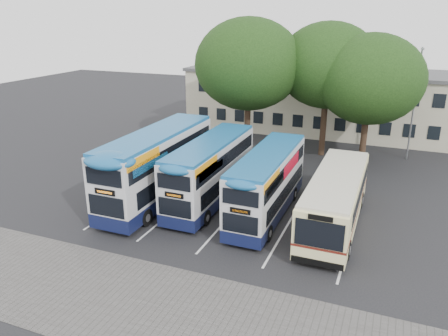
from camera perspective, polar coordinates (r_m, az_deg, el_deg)
The scene contains 12 objects.
ground at distance 21.80m, azimuth 6.08°, elevation -12.40°, with size 120.00×120.00×0.00m, color black.
paving_strip at distance 18.55m, azimuth -4.80°, elevation -18.80°, with size 40.00×6.00×0.01m, color #595654.
bay_lines at distance 27.00m, azimuth 1.37°, elevation -5.65°, with size 14.12×11.00×0.01m.
depot_building at distance 45.90m, azimuth 15.76°, elevation 8.34°, with size 32.40×8.40×6.20m.
lamp_post at distance 38.42m, azimuth 23.69°, elevation 8.31°, with size 0.25×1.05×9.06m.
tree_left at distance 36.11m, azimuth 3.21°, elevation 13.37°, with size 8.68×8.68×11.34m.
tree_mid at distance 37.04m, azimuth 13.43°, elevation 12.89°, with size 8.13×8.13×11.00m.
tree_right at distance 35.66m, azimuth 18.56°, elevation 10.94°, with size 8.13×8.13×10.24m.
bus_dd_left at distance 28.08m, azimuth -8.61°, elevation 0.66°, with size 2.66×10.95×4.57m.
bus_dd_mid at distance 27.57m, azimuth -1.71°, elevation -0.08°, with size 2.37×9.76×4.07m.
bus_dd_right at distance 25.88m, azimuth 5.72°, elevation -1.69°, with size 2.29×9.43×3.93m.
bus_single at distance 25.43m, azimuth 14.39°, elevation -3.66°, with size 2.62×10.31×3.08m.
Camera 1 is at (4.78, -17.90, 11.49)m, focal length 35.00 mm.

